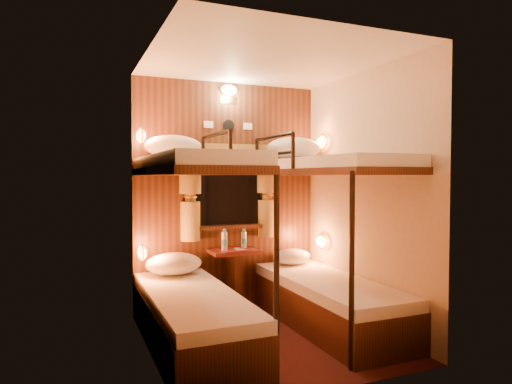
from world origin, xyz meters
name	(u,v)px	position (x,y,z in m)	size (l,w,h in m)	color
floor	(267,338)	(0.00, 0.00, 0.00)	(2.10, 2.10, 0.00)	#35130E
ceiling	(267,60)	(0.00, 0.00, 2.40)	(2.10, 2.10, 0.00)	silver
wall_back	(228,196)	(0.00, 1.05, 1.20)	(2.40, 2.40, 0.00)	#C6B293
wall_front	(333,209)	(0.00, -1.05, 1.20)	(2.40, 2.40, 0.00)	#C6B293
wall_left	(150,203)	(-1.00, 0.00, 1.20)	(2.40, 2.40, 0.00)	#C6B293
wall_right	(364,198)	(1.00, 0.00, 1.20)	(2.40, 2.40, 0.00)	#C6B293
back_panel	(228,196)	(0.00, 1.04, 1.20)	(2.00, 0.03, 2.40)	#311D0D
bunk_left	(192,279)	(-0.65, 0.07, 0.56)	(0.72, 1.90, 1.82)	#311D0D
bunk_right	(327,267)	(0.65, 0.07, 0.56)	(0.72, 1.90, 1.82)	#311D0D
window	(229,198)	(0.00, 1.00, 1.18)	(1.00, 0.12, 0.79)	black
curtains	(230,190)	(0.00, 0.97, 1.26)	(1.10, 0.22, 1.00)	olive
back_fixtures	(229,97)	(0.00, 1.00, 2.25)	(0.54, 0.09, 0.48)	black
reading_lamps	(239,193)	(0.00, 0.70, 1.24)	(2.00, 0.20, 1.25)	orange
table	(234,272)	(0.00, 0.85, 0.41)	(0.50, 0.34, 0.66)	#5C1C15
bottle_left	(224,241)	(-0.12, 0.80, 0.75)	(0.07, 0.07, 0.22)	#99BFE5
bottle_right	(244,240)	(0.12, 0.86, 0.74)	(0.06, 0.06, 0.21)	#99BFE5
sachet_a	(240,250)	(0.05, 0.79, 0.65)	(0.09, 0.07, 0.01)	silver
sachet_b	(237,248)	(0.05, 0.88, 0.65)	(0.08, 0.06, 0.01)	silver
pillow_lower_left	(174,264)	(-0.65, 0.76, 0.56)	(0.54, 0.39, 0.21)	silver
pillow_lower_right	(292,257)	(0.65, 0.80, 0.54)	(0.42, 0.30, 0.17)	silver
pillow_upper_left	(173,146)	(-0.65, 0.75, 1.70)	(0.55, 0.39, 0.22)	silver
pillow_upper_right	(294,148)	(0.65, 0.76, 1.71)	(0.61, 0.43, 0.24)	silver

